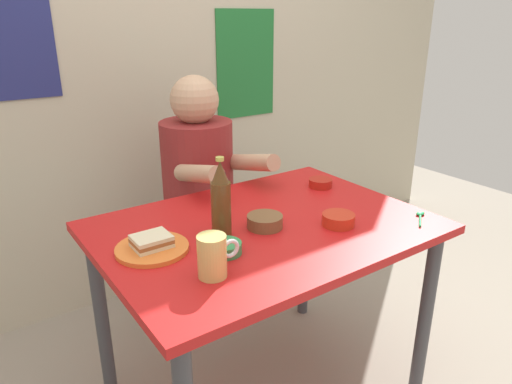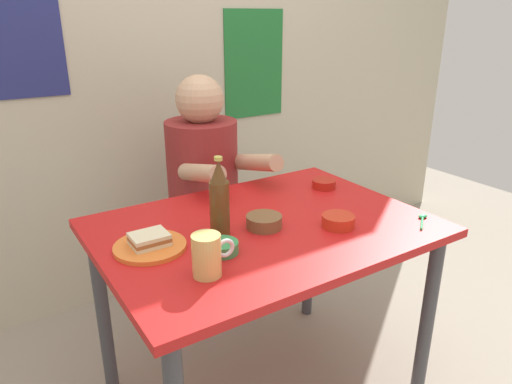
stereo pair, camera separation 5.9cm
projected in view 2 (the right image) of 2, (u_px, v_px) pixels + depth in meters
The scene contains 13 objects.
wall_back at pixel (142, 38), 2.23m from camera, with size 4.40×0.09×2.60m.
dining_table at pixel (264, 248), 1.63m from camera, with size 1.10×0.80×0.74m.
stool at pixel (206, 248), 2.28m from camera, with size 0.34×0.34×0.45m.
person_seated at pixel (204, 166), 2.12m from camera, with size 0.33×0.56×0.72m.
plate_orange at pixel (150, 247), 1.43m from camera, with size 0.22×0.22×0.01m, color orange.
sandwich at pixel (149, 239), 1.42m from camera, with size 0.11×0.09×0.04m.
beer_mug at pixel (207, 255), 1.27m from camera, with size 0.13×0.08×0.12m.
beer_bottle at pixel (219, 200), 1.48m from camera, with size 0.06×0.06×0.26m.
sambal_bowl_red at pixel (324, 183), 1.93m from camera, with size 0.10×0.10×0.03m.
sauce_bowl_chili at pixel (338, 220), 1.57m from camera, with size 0.11×0.11×0.04m.
dip_bowl_green at pixel (222, 247), 1.40m from camera, with size 0.10×0.10×0.03m.
condiment_bowl_brown at pixel (264, 221), 1.56m from camera, with size 0.12×0.12×0.04m.
spoon at pixel (422, 219), 1.63m from camera, with size 0.11×0.08×0.01m.
Camera 2 is at (-0.81, -1.21, 1.41)m, focal length 33.07 mm.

